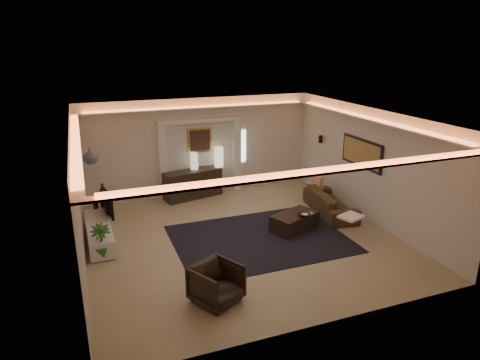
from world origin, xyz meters
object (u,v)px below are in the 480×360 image
object	(u,v)px
sofa	(330,203)
armchair	(216,284)
console	(193,184)
coffee_table	(294,222)

from	to	relation	value
sofa	armchair	bearing A→B (deg)	132.94
sofa	armchair	xyz separation A→B (m)	(-4.15, -2.87, 0.06)
console	sofa	xyz separation A→B (m)	(3.17, -2.53, -0.10)
armchair	coffee_table	bearing A→B (deg)	11.49
coffee_table	console	bearing A→B (deg)	97.19
console	coffee_table	bearing A→B (deg)	-74.05
sofa	coffee_table	size ratio (longest dim) A/B	1.76
sofa	coffee_table	bearing A→B (deg)	122.10
console	sofa	bearing A→B (deg)	-51.77
coffee_table	armchair	xyz separation A→B (m)	(-2.74, -2.25, 0.16)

